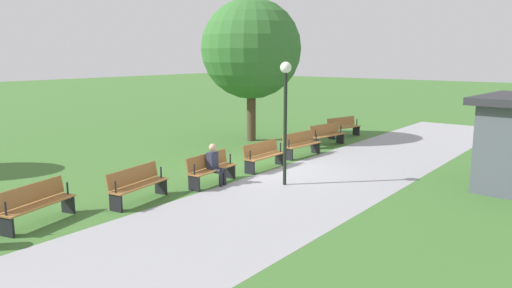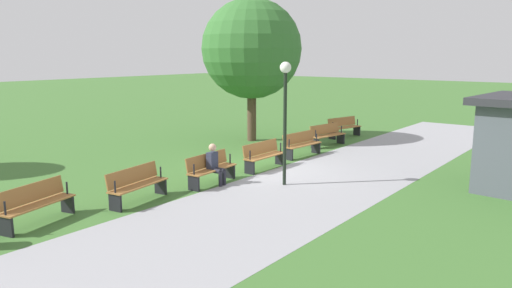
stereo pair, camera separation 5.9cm
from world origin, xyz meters
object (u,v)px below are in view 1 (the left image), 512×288
Objects in this scene: bench_0 at (343,127)px; bench_1 at (327,134)px; bench_4 at (211,168)px; tree_1 at (251,49)px; bench_5 at (137,184)px; bench_2 at (301,144)px; bench_3 at (264,155)px; lamp_post at (285,99)px; bench_6 at (36,203)px; person_seated at (215,163)px.

bench_0 is 1.00× the size of bench_1.
tree_1 is (-6.46, -3.55, 3.48)m from bench_4.
bench_5 is at bearing 16.04° from bench_0.
bench_1 is at bearing -168.56° from bench_2.
bench_2 is at bearing 22.90° from bench_0.
bench_4 is at bearing 28.76° from tree_1.
bench_3 is at bearing 42.30° from tree_1.
bench_2 is (2.44, 0.29, 0.00)m from bench_1.
bench_0 and bench_2 have the same top height.
lamp_post reaches higher than bench_3.
bench_1 is 12.22m from bench_6.
bench_0 is 1.00× the size of bench_5.
bench_0 is 12.22m from bench_5.
bench_2 is 5.20m from tree_1.
bench_0 is 2.46m from bench_1.
tree_1 reaches higher than person_seated.
bench_3 is 0.97× the size of bench_5.
person_seated is (4.89, 0.14, 0.16)m from bench_2.
person_seated is at bearing 155.55° from bench_6.
bench_1 is 1.03× the size of bench_3.
bench_3 is at bearing 166.26° from bench_5.
bench_4 and bench_6 have the same top height.
bench_1 is 7.34m from person_seated.
bench_2 and bench_5 have the same top height.
bench_3 is at bearing 20.61° from bench_0.
bench_5 is at bearing 154.82° from bench_6.
bench_0 is at bearing 179.98° from bench_4.
lamp_post reaches higher than bench_1.
bench_4 is 0.52× the size of lamp_post.
bench_0 is 9.13m from lamp_post.
bench_5 is (9.80, 0.00, 0.00)m from bench_1.
bench_1 is at bearing 170.83° from bench_5.
bench_6 is 0.53× the size of lamp_post.
bench_5 is (12.21, 0.49, 0.00)m from bench_0.
lamp_post reaches higher than bench_4.
lamp_post is at bearing 122.09° from person_seated.
lamp_post is at bearing 45.40° from tree_1.
bench_2 is 0.98× the size of bench_6.
person_seated is at bearing 19.17° from bench_0.
bench_4 is (2.46, -0.10, 0.00)m from bench_3.
bench_6 is 12.15m from tree_1.
bench_4 is at bearing -54.97° from lamp_post.
tree_1 reaches higher than lamp_post.
bench_1 is 7.36m from bench_4.
bench_5 is 1.00× the size of bench_6.
bench_5 is at bearing -14.57° from person_seated.
bench_1 is at bearing 177.70° from bench_4.
bench_6 is 1.56× the size of person_seated.
bench_1 is 4.91m from bench_3.
bench_5 is 4.67m from lamp_post.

